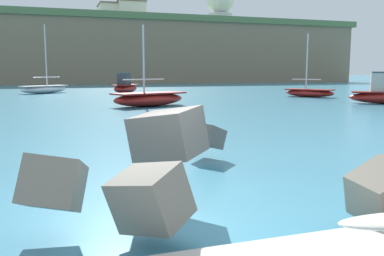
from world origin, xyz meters
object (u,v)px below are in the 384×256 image
object	(u,v)px
radar_dome	(220,3)
station_building_west	(130,14)
boat_mid_left	(125,87)
boat_near_centre	(44,89)
station_building_central	(114,15)
boat_far_centre	(309,92)
boat_near_left	(149,99)

from	to	relation	value
radar_dome	station_building_west	bearing A→B (deg)	149.13
station_building_west	boat_mid_left	bearing A→B (deg)	-101.13
boat_near_centre	station_building_central	bearing A→B (deg)	74.20
boat_far_centre	station_building_west	xyz separation A→B (m)	(-4.03, 68.44, 15.46)
boat_near_left	boat_mid_left	xyz separation A→B (m)	(1.40, 17.97, 0.17)
station_building_west	station_building_central	xyz separation A→B (m)	(-3.73, 1.84, -0.22)
boat_mid_left	boat_far_centre	size ratio (longest dim) A/B	0.86
station_building_west	station_building_central	distance (m)	4.17
boat_near_centre	boat_far_centre	world-z (taller)	boat_near_centre
boat_near_left	radar_dome	xyz separation A→B (m)	(31.00, 62.63, 17.26)
radar_dome	station_building_central	world-z (taller)	radar_dome
boat_far_centre	station_building_central	world-z (taller)	station_building_central
boat_near_left	boat_far_centre	bearing A→B (deg)	17.98
boat_near_left	station_building_central	world-z (taller)	station_building_central
boat_mid_left	station_building_central	xyz separation A→B (m)	(7.25, 57.63, 14.99)
boat_far_centre	station_building_central	distance (m)	72.33
boat_near_left	station_building_central	distance (m)	77.59
boat_near_centre	station_building_west	size ratio (longest dim) A/B	0.98
boat_near_centre	station_building_west	distance (m)	59.21
boat_far_centre	boat_mid_left	bearing A→B (deg)	139.88
radar_dome	boat_near_left	bearing A→B (deg)	-116.34
boat_far_centre	station_building_west	distance (m)	70.28
boat_far_centre	radar_dome	bearing A→B (deg)	75.71
boat_mid_left	radar_dome	size ratio (longest dim) A/B	0.56
station_building_central	boat_near_left	bearing A→B (deg)	-96.53
boat_near_left	boat_near_centre	xyz separation A→B (m)	(-7.08, 20.01, -0.03)
boat_near_centre	boat_far_centre	xyz separation A→B (m)	(23.49, -14.68, -0.06)
boat_near_centre	station_building_west	world-z (taller)	station_building_west
boat_near_left	station_building_west	bearing A→B (deg)	80.47
boat_near_left	boat_near_centre	bearing A→B (deg)	109.48
boat_mid_left	station_building_west	distance (m)	58.86
boat_near_left	boat_mid_left	bearing A→B (deg)	85.54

